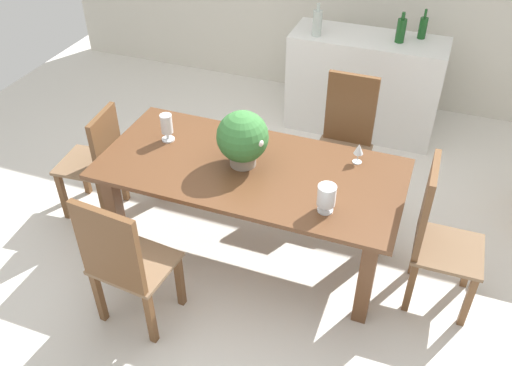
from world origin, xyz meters
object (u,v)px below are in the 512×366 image
chair_head_end (97,159)px  crystal_vase_center_near (327,196)px  wine_glass (359,150)px  wine_bottle_dark (423,27)px  chair_far_right (346,135)px  crystal_vase_left (167,125)px  wine_bottle_amber (317,23)px  flower_centerpiece (243,138)px  kitchen_counter (364,85)px  chair_near_left (123,261)px  chair_foot_end (435,232)px  dining_table (251,182)px  wine_bottle_tall (401,30)px

chair_head_end → crystal_vase_center_near: 1.90m
wine_glass → wine_bottle_dark: 1.84m
chair_far_right → crystal_vase_center_near: chair_far_right is taller
crystal_vase_left → wine_bottle_amber: 1.86m
wine_bottle_amber → wine_glass: bearing=-64.9°
chair_far_right → flower_centerpiece: flower_centerpiece is taller
chair_head_end → kitchen_counter: size_ratio=0.65×
crystal_vase_left → kitchen_counter: size_ratio=0.15×
flower_centerpiece → wine_bottle_amber: bearing=90.2°
chair_head_end → chair_near_left: 1.21m
flower_centerpiece → wine_glass: (0.72, 0.29, -0.11)m
crystal_vase_left → wine_glass: crystal_vase_left is taller
crystal_vase_left → crystal_vase_center_near: (1.26, -0.36, -0.01)m
chair_foot_end → wine_bottle_amber: size_ratio=3.59×
chair_near_left → crystal_vase_center_near: size_ratio=5.50×
crystal_vase_center_near → wine_glass: (0.08, 0.57, -0.01)m
crystal_vase_left → chair_far_right: bearing=35.3°
chair_far_right → crystal_vase_center_near: 1.21m
dining_table → chair_far_right: bearing=63.0°
wine_bottle_amber → wine_bottle_dark: size_ratio=1.12×
chair_far_right → wine_glass: chair_far_right is taller
dining_table → chair_near_left: bearing=-117.6°
chair_head_end → crystal_vase_center_near: size_ratio=4.96×
dining_table → chair_foot_end: chair_foot_end is taller
chair_foot_end → wine_bottle_dark: wine_bottle_dark is taller
dining_table → flower_centerpiece: 0.34m
wine_bottle_dark → chair_head_end: bearing=-134.6°
chair_far_right → wine_bottle_amber: (-0.53, 0.94, 0.50)m
chair_foot_end → wine_bottle_dark: bearing=10.2°
wine_bottle_amber → wine_bottle_tall: wine_bottle_amber is taller
crystal_vase_left → wine_bottle_dark: wine_bottle_dark is taller
flower_centerpiece → crystal_vase_center_near: (0.64, -0.28, -0.10)m
flower_centerpiece → kitchen_counter: size_ratio=0.28×
crystal_vase_center_near → kitchen_counter: bearing=94.8°
chair_foot_end → flower_centerpiece: (-1.31, 0.02, 0.40)m
chair_near_left → crystal_vase_center_near: (1.06, 0.64, 0.31)m
dining_table → wine_bottle_tall: wine_bottle_tall is taller
chair_near_left → flower_centerpiece: bearing=-108.9°
dining_table → wine_glass: bearing=25.0°
flower_centerpiece → crystal_vase_left: (-0.61, 0.09, -0.09)m
wine_bottle_dark → dining_table: bearing=-111.3°
chair_foot_end → flower_centerpiece: 1.36m
chair_near_left → wine_glass: 1.68m
wine_bottle_dark → flower_centerpiece: bearing=-112.9°
crystal_vase_center_near → kitchen_counter: kitchen_counter is taller
chair_foot_end → wine_bottle_tall: bearing=15.7°
crystal_vase_center_near → wine_bottle_amber: wine_bottle_amber is taller
chair_head_end → chair_far_right: 1.94m
chair_far_right → crystal_vase_center_near: size_ratio=5.69×
chair_head_end → chair_far_right: bearing=112.2°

